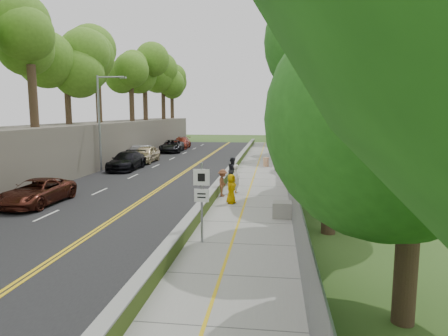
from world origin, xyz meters
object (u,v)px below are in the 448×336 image
object	(u,v)px
car_2	(37,192)
person_far	(279,160)
streetlight	(102,117)
concrete_block	(285,210)
signpost	(202,194)
construction_barrel	(266,162)
painter_0	(231,189)

from	to	relation	value
car_2	person_far	world-z (taller)	person_far
streetlight	concrete_block	xyz separation A→B (m)	(14.76, -12.86, -4.22)
car_2	streetlight	bearing A→B (deg)	97.78
signpost	construction_barrel	world-z (taller)	signpost
car_2	painter_0	bearing A→B (deg)	9.34
painter_0	car_2	bearing A→B (deg)	120.31
streetlight	car_2	size ratio (longest dim) A/B	1.61
streetlight	construction_barrel	world-z (taller)	streetlight
signpost	concrete_block	world-z (taller)	signpost
painter_0	person_far	xyz separation A→B (m)	(2.75, 13.27, 0.08)
signpost	car_2	xyz separation A→B (m)	(-10.05, 5.15, -1.23)
streetlight	person_far	world-z (taller)	streetlight
concrete_block	painter_0	size ratio (longest dim) A/B	0.69
concrete_block	person_far	size ratio (longest dim) A/B	0.63
concrete_block	person_far	xyz separation A→B (m)	(-0.10, 15.85, 0.52)
concrete_block	person_far	bearing A→B (deg)	90.36
streetlight	concrete_block	size ratio (longest dim) A/B	7.15
streetlight	car_2	xyz separation A→B (m)	(1.46, -11.86, -3.91)
construction_barrel	painter_0	world-z (taller)	painter_0
construction_barrel	car_2	bearing A→B (deg)	-125.54
streetlight	painter_0	bearing A→B (deg)	-40.80
construction_barrel	concrete_block	bearing A→B (deg)	-85.82
streetlight	painter_0	size ratio (longest dim) A/B	4.92
car_2	painter_0	distance (m)	10.57
streetlight	person_far	xyz separation A→B (m)	(14.66, 2.99, -3.70)
streetlight	construction_barrel	xyz separation A→B (m)	(13.46, 4.94, -4.16)
signpost	person_far	size ratio (longest dim) A/B	1.74
car_2	painter_0	world-z (taller)	painter_0
person_far	painter_0	bearing A→B (deg)	100.66
construction_barrel	concrete_block	xyz separation A→B (m)	(1.30, -17.80, -0.05)
signpost	car_2	distance (m)	11.36
streetlight	signpost	xyz separation A→B (m)	(11.51, -17.02, -2.68)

